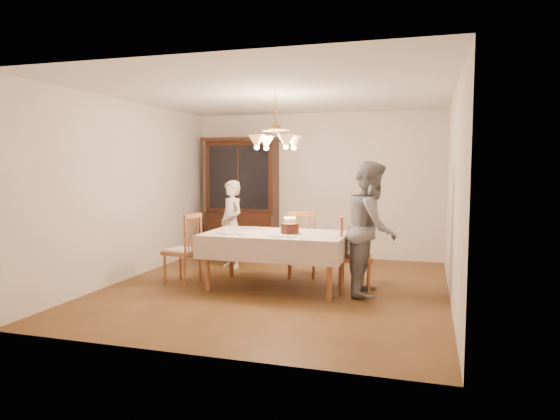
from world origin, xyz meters
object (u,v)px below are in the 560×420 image
(chair_far_side, at_px, (302,248))
(birthday_cake, at_px, (290,229))
(china_hutch, at_px, (242,199))
(dining_table, at_px, (276,238))
(elderly_woman, at_px, (232,224))

(chair_far_side, distance_m, birthday_cake, 0.91)
(china_hutch, xyz_separation_m, chair_far_side, (1.52, -1.49, -0.60))
(dining_table, bearing_deg, china_hutch, 120.88)
(dining_table, relative_size, china_hutch, 0.88)
(elderly_woman, relative_size, birthday_cake, 4.75)
(birthday_cake, bearing_deg, elderly_woman, 138.78)
(birthday_cake, bearing_deg, china_hutch, 123.97)
(china_hutch, relative_size, chair_far_side, 2.16)
(dining_table, relative_size, elderly_woman, 1.33)
(dining_table, xyz_separation_m, elderly_woman, (-1.07, 1.06, 0.03))
(dining_table, xyz_separation_m, birthday_cake, (0.21, -0.06, 0.14))
(dining_table, relative_size, birthday_cake, 6.33)
(elderly_woman, bearing_deg, china_hutch, 141.93)
(china_hutch, xyz_separation_m, elderly_woman, (0.27, -1.19, -0.33))
(dining_table, distance_m, china_hutch, 2.65)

